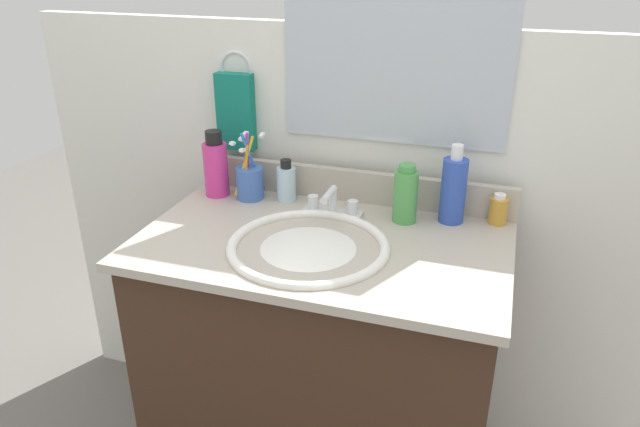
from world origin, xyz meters
TOP-DOWN VIEW (x-y plane):
  - vanity_cabinet at (0.00, 0.00)m, footprint 0.87×0.50m
  - countertop at (0.00, 0.00)m, footprint 0.90×0.54m
  - backsplash at (0.00, 0.26)m, footprint 0.90×0.02m
  - back_wall at (0.00, 0.32)m, footprint 2.00×0.04m
  - mirror_panel at (0.10, 0.30)m, footprint 0.60×0.01m
  - towel_ring at (-0.35, 0.30)m, footprint 0.10×0.01m
  - hand_towel at (-0.35, 0.28)m, footprint 0.11×0.04m
  - sink_basin at (-0.02, -0.05)m, footprint 0.39×0.39m
  - faucet at (-0.02, 0.14)m, footprint 0.16×0.10m
  - bottle_toner_green at (0.17, 0.17)m, footprint 0.06×0.06m
  - bottle_gel_clear at (-0.17, 0.20)m, footprint 0.05×0.05m
  - bottle_shampoo_blue at (0.29, 0.21)m, footprint 0.06×0.06m
  - bottle_oil_amber at (0.40, 0.23)m, footprint 0.05×0.05m
  - bottle_soap_pink at (-0.38, 0.18)m, footprint 0.07×0.07m
  - cup_blue_plastic at (-0.27, 0.19)m, footprint 0.08×0.08m

SIDE VIEW (x-z plane):
  - vanity_cabinet at x=0.00m, z-range 0.00..0.80m
  - back_wall at x=0.00m, z-range 0.00..1.30m
  - sink_basin at x=-0.02m, z-range 0.74..0.85m
  - countertop at x=0.00m, z-range 0.80..0.83m
  - faucet at x=-0.02m, z-range 0.81..0.90m
  - bottle_oil_amber at x=0.40m, z-range 0.82..0.91m
  - backsplash at x=0.00m, z-range 0.83..0.92m
  - bottle_gel_clear at x=-0.17m, z-range 0.82..0.94m
  - cup_blue_plastic at x=-0.27m, z-range 0.78..0.98m
  - bottle_toner_green at x=0.17m, z-range 0.82..0.98m
  - bottle_soap_pink at x=-0.38m, z-range 0.82..1.01m
  - bottle_shampoo_blue at x=0.29m, z-range 0.81..1.02m
  - hand_towel at x=-0.35m, z-range 0.94..1.16m
  - towel_ring at x=-0.35m, z-range 1.12..1.22m
  - mirror_panel at x=0.10m, z-range 1.00..1.56m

